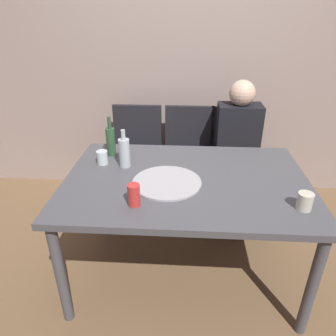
{
  "coord_description": "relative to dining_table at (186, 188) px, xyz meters",
  "views": [
    {
      "loc": [
        -0.01,
        -1.67,
        1.66
      ],
      "look_at": [
        -0.11,
        0.03,
        0.79
      ],
      "focal_mm": 33.15,
      "sensor_mm": 36.0,
      "label": 1
    }
  ],
  "objects": [
    {
      "name": "dining_table",
      "position": [
        0.0,
        0.0,
        0.0
      ],
      "size": [
        1.48,
        1.01,
        0.74
      ],
      "color": "#4C4C51",
      "rests_on": "ground_plane"
    },
    {
      "name": "chair_left",
      "position": [
        -0.46,
        0.91,
        -0.15
      ],
      "size": [
        0.44,
        0.44,
        0.9
      ],
      "rotation": [
        0.0,
        0.0,
        3.14
      ],
      "color": "black",
      "rests_on": "ground_plane"
    },
    {
      "name": "beer_bottle",
      "position": [
        -0.53,
        0.31,
        0.18
      ],
      "size": [
        0.06,
        0.06,
        0.28
      ],
      "color": "#2D5133",
      "rests_on": "dining_table"
    },
    {
      "name": "chair_middle",
      "position": [
        0.02,
        0.91,
        -0.15
      ],
      "size": [
        0.44,
        0.44,
        0.9
      ],
      "rotation": [
        0.0,
        0.0,
        3.14
      ],
      "color": "black",
      "rests_on": "ground_plane"
    },
    {
      "name": "pizza_tray",
      "position": [
        -0.11,
        -0.07,
        0.08
      ],
      "size": [
        0.41,
        0.41,
        0.01
      ],
      "primitive_type": "cylinder",
      "color": "#ADADB2",
      "rests_on": "dining_table"
    },
    {
      "name": "tumbler_far",
      "position": [
        0.61,
        -0.29,
        0.12
      ],
      "size": [
        0.08,
        0.08,
        0.09
      ],
      "primitive_type": "cylinder",
      "color": "beige",
      "rests_on": "dining_table"
    },
    {
      "name": "guest_in_sweater",
      "position": [
        0.43,
        0.76,
        -0.03
      ],
      "size": [
        0.36,
        0.56,
        1.17
      ],
      "rotation": [
        0.0,
        0.0,
        3.14
      ],
      "color": "black",
      "rests_on": "ground_plane"
    },
    {
      "name": "ground_plane",
      "position": [
        0.0,
        0.0,
        -0.67
      ],
      "size": [
        8.0,
        8.0,
        0.0
      ],
      "primitive_type": "plane",
      "color": "brown"
    },
    {
      "name": "soda_can",
      "position": [
        -0.27,
        -0.31,
        0.13
      ],
      "size": [
        0.07,
        0.07,
        0.12
      ],
      "primitive_type": "cylinder",
      "color": "red",
      "rests_on": "dining_table"
    },
    {
      "name": "chair_right",
      "position": [
        0.43,
        0.91,
        -0.15
      ],
      "size": [
        0.44,
        0.44,
        0.9
      ],
      "rotation": [
        0.0,
        0.0,
        3.14
      ],
      "color": "black",
      "rests_on": "ground_plane"
    },
    {
      "name": "back_wall",
      "position": [
        0.0,
        1.27,
        0.63
      ],
      "size": [
        6.0,
        0.1,
        2.6
      ],
      "primitive_type": "cube",
      "color": "gray",
      "rests_on": "ground_plane"
    },
    {
      "name": "tumbler_near",
      "position": [
        -0.56,
        0.17,
        0.12
      ],
      "size": [
        0.07,
        0.07,
        0.09
      ],
      "primitive_type": "cylinder",
      "color": "silver",
      "rests_on": "dining_table"
    },
    {
      "name": "wine_bottle",
      "position": [
        -0.4,
        0.14,
        0.17
      ],
      "size": [
        0.07,
        0.07,
        0.25
      ],
      "color": "#B2BCC1",
      "rests_on": "dining_table"
    }
  ]
}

